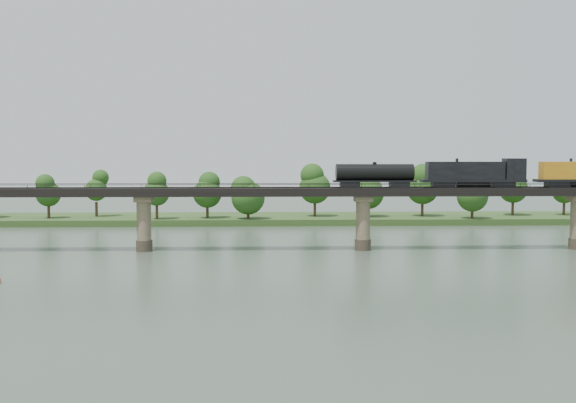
{
  "coord_description": "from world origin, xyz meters",
  "views": [
    {
      "loc": [
        -18.42,
        -101.23,
        17.87
      ],
      "look_at": [
        -13.79,
        30.0,
        9.0
      ],
      "focal_mm": 45.0,
      "sensor_mm": 36.0,
      "label": 1
    }
  ],
  "objects": [
    {
      "name": "ground",
      "position": [
        0.0,
        0.0,
        0.0
      ],
      "size": [
        400.0,
        400.0,
        0.0
      ],
      "primitive_type": "plane",
      "color": "#374739",
      "rests_on": "ground"
    },
    {
      "name": "far_treeline",
      "position": [
        -8.21,
        80.52,
        8.83
      ],
      "size": [
        289.06,
        17.54,
        13.6
      ],
      "color": "#382619",
      "rests_on": "far_bank"
    },
    {
      "name": "bridge_superstructure",
      "position": [
        0.0,
        30.0,
        11.79
      ],
      "size": [
        220.0,
        4.9,
        0.75
      ],
      "color": "black",
      "rests_on": "bridge"
    },
    {
      "name": "far_bank",
      "position": [
        0.0,
        85.0,
        0.8
      ],
      "size": [
        300.0,
        24.0,
        1.6
      ],
      "primitive_type": "cube",
      "color": "#2B471C",
      "rests_on": "ground"
    },
    {
      "name": "bridge",
      "position": [
        0.0,
        30.0,
        5.46
      ],
      "size": [
        236.0,
        30.0,
        11.5
      ],
      "color": "#473A2D",
      "rests_on": "ground"
    },
    {
      "name": "freight_train",
      "position": [
        34.62,
        30.0,
        14.06
      ],
      "size": [
        77.91,
        3.04,
        5.36
      ],
      "color": "black",
      "rests_on": "bridge"
    }
  ]
}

